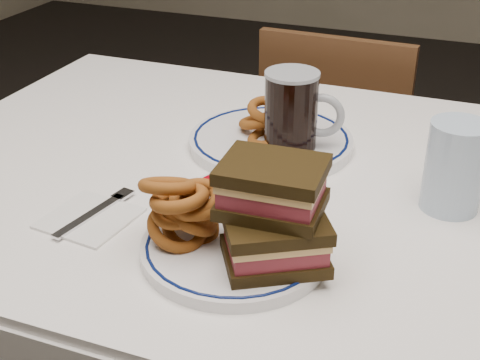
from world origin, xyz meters
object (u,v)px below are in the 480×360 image
(reuben_sandwich, at_px, (274,214))
(far_plate, at_px, (271,141))
(chair_far, at_px, (338,162))
(main_plate, at_px, (235,247))
(beer_mug, at_px, (293,115))

(reuben_sandwich, xyz_separation_m, far_plate, (-0.12, 0.33, -0.07))
(chair_far, relative_size, far_plate, 2.90)
(chair_far, xyz_separation_m, main_plate, (0.07, -0.92, 0.32))
(main_plate, bearing_deg, far_plate, 100.72)
(chair_far, relative_size, beer_mug, 5.53)
(beer_mug, xyz_separation_m, far_plate, (-0.04, 0.02, -0.06))
(main_plate, distance_m, far_plate, 0.33)
(reuben_sandwich, bearing_deg, chair_far, 97.46)
(reuben_sandwich, relative_size, far_plate, 0.55)
(beer_mug, bearing_deg, chair_far, 94.60)
(far_plate, bearing_deg, chair_far, 90.62)
(chair_far, height_order, main_plate, chair_far)
(far_plate, bearing_deg, reuben_sandwich, -70.84)
(main_plate, bearing_deg, chair_far, 94.18)
(beer_mug, bearing_deg, main_plate, -86.70)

